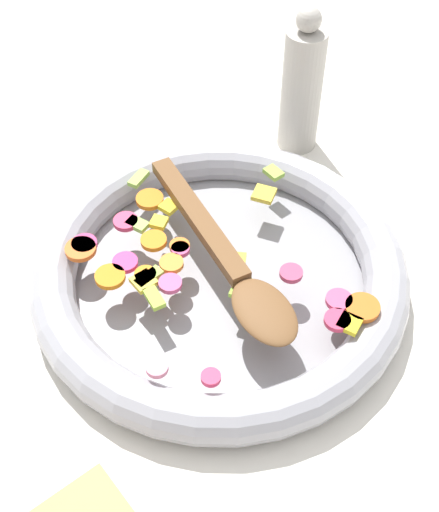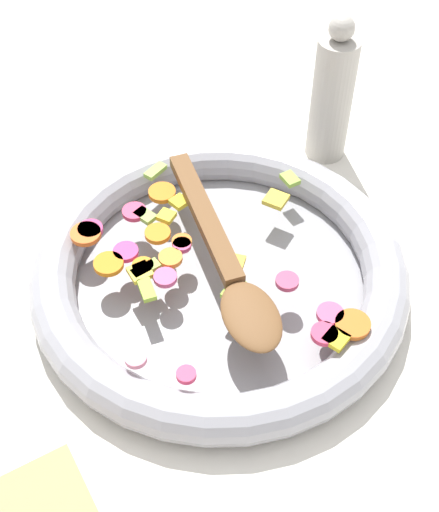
{
  "view_description": "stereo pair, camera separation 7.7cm",
  "coord_description": "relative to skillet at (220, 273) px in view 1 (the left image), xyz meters",
  "views": [
    {
      "loc": [
        0.4,
        -0.32,
        0.63
      ],
      "look_at": [
        0.0,
        0.0,
        0.05
      ],
      "focal_mm": 50.0,
      "sensor_mm": 36.0,
      "label": 1
    },
    {
      "loc": [
        0.44,
        -0.25,
        0.63
      ],
      "look_at": [
        0.0,
        0.0,
        0.05
      ],
      "focal_mm": 50.0,
      "sensor_mm": 36.0,
      "label": 2
    }
  ],
  "objects": [
    {
      "name": "chopped_vegetables",
      "position": [
        -0.01,
        -0.03,
        0.03
      ],
      "size": [
        0.33,
        0.29,
        0.01
      ],
      "color": "orange",
      "rests_on": "skillet"
    },
    {
      "name": "ground_plane",
      "position": [
        0.0,
        0.0,
        -0.02
      ],
      "size": [
        4.0,
        4.0,
        0.0
      ],
      "primitive_type": "plane",
      "color": "silver"
    },
    {
      "name": "pepper_mill",
      "position": [
        -0.13,
        0.24,
        0.07
      ],
      "size": [
        0.05,
        0.05,
        0.2
      ],
      "color": "#B2ADA3",
      "rests_on": "ground_plane"
    },
    {
      "name": "skillet",
      "position": [
        0.0,
        0.0,
        0.0
      ],
      "size": [
        0.42,
        0.42,
        0.05
      ],
      "color": "gray",
      "rests_on": "ground_plane"
    },
    {
      "name": "wooden_spoon",
      "position": [
        0.03,
        -0.01,
        0.04
      ],
      "size": [
        0.29,
        0.09,
        0.01
      ],
      "color": "brown",
      "rests_on": "chopped_vegetables"
    }
  ]
}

